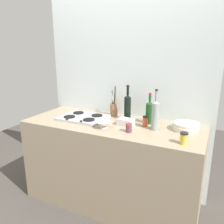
{
  "coord_description": "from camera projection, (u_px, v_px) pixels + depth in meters",
  "views": [
    {
      "loc": [
        0.94,
        -1.96,
        1.63
      ],
      "look_at": [
        0.0,
        0.0,
        1.02
      ],
      "focal_mm": 36.43,
      "sensor_mm": 36.0,
      "label": 1
    }
  ],
  "objects": [
    {
      "name": "counter_block",
      "position": [
        112.0,
        164.0,
        2.41
      ],
      "size": [
        1.8,
        0.7,
        0.9
      ],
      "primitive_type": "cube",
      "color": "tan",
      "rests_on": "ground"
    },
    {
      "name": "backsplash_panel",
      "position": [
        127.0,
        86.0,
        2.53
      ],
      "size": [
        1.9,
        0.06,
        2.45
      ],
      "primitive_type": "cube",
      "color": "silver",
      "rests_on": "ground"
    },
    {
      "name": "condiment_jar_front",
      "position": [
        145.0,
        121.0,
        2.19
      ],
      "size": [
        0.05,
        0.05,
        0.1
      ],
      "color": "#C64C2D",
      "rests_on": "counter_block"
    },
    {
      "name": "plate_stack",
      "position": [
        186.0,
        126.0,
        2.1
      ],
      "size": [
        0.24,
        0.24,
        0.07
      ],
      "color": "silver",
      "rests_on": "counter_block"
    },
    {
      "name": "wine_bottle_mid_left",
      "position": [
        155.0,
        115.0,
        2.08
      ],
      "size": [
        0.07,
        0.07,
        0.38
      ],
      "color": "gray",
      "rests_on": "counter_block"
    },
    {
      "name": "utensil_crock",
      "position": [
        114.0,
        109.0,
        2.53
      ],
      "size": [
        0.08,
        0.08,
        0.33
      ],
      "color": "#996B4C",
      "rests_on": "counter_block"
    },
    {
      "name": "condiment_jar_spare",
      "position": [
        184.0,
        138.0,
        1.78
      ],
      "size": [
        0.06,
        0.06,
        0.1
      ],
      "color": "gold",
      "rests_on": "counter_block"
    },
    {
      "name": "wine_bottle_leftmost",
      "position": [
        128.0,
        107.0,
        2.36
      ],
      "size": [
        0.07,
        0.07,
        0.37
      ],
      "color": "black",
      "rests_on": "counter_block"
    },
    {
      "name": "wine_bottle_mid_right",
      "position": [
        149.0,
        112.0,
        2.26
      ],
      "size": [
        0.07,
        0.07,
        0.31
      ],
      "color": "#19471E",
      "rests_on": "counter_block"
    },
    {
      "name": "stovetop_hob",
      "position": [
        83.0,
        117.0,
        2.44
      ],
      "size": [
        0.48,
        0.38,
        0.04
      ],
      "color": "#B2B2B7",
      "rests_on": "counter_block"
    },
    {
      "name": "ground_plane",
      "position": [
        112.0,
        200.0,
        2.53
      ],
      "size": [
        6.0,
        6.0,
        0.0
      ],
      "primitive_type": "plane",
      "color": "#47423D",
      "rests_on": "ground"
    },
    {
      "name": "condiment_jar_rear",
      "position": [
        129.0,
        128.0,
        2.04
      ],
      "size": [
        0.06,
        0.06,
        0.08
      ],
      "color": "#66384C",
      "rests_on": "counter_block"
    },
    {
      "name": "butter_dish",
      "position": [
        126.0,
        122.0,
        2.23
      ],
      "size": [
        0.17,
        0.13,
        0.07
      ],
      "primitive_type": "cube",
      "rotation": [
        0.0,
        0.0,
        -0.16
      ],
      "color": "white",
      "rests_on": "counter_block"
    },
    {
      "name": "mixing_bowl",
      "position": [
        104.0,
        125.0,
        2.14
      ],
      "size": [
        0.15,
        0.15,
        0.06
      ],
      "color": "white",
      "rests_on": "counter_block"
    }
  ]
}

